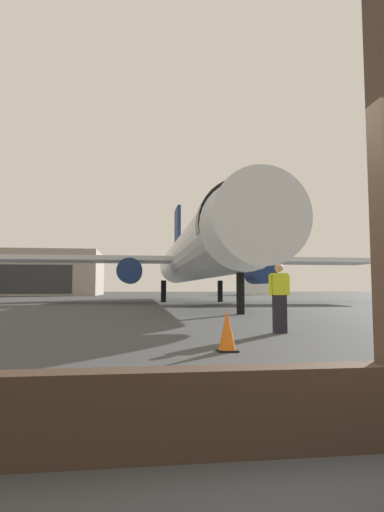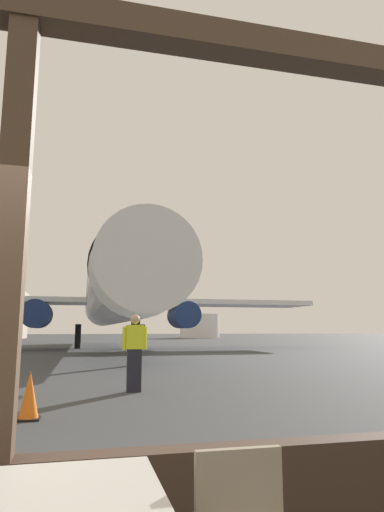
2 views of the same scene
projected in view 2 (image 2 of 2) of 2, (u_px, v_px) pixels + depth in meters
The scene contains 6 objects.
ground_plane at pixel (77, 345), 41.05m from camera, with size 220.00×220.00×0.00m, color #383A3D.
window_frame at pixel (5, 324), 2.94m from camera, with size 7.98×0.24×3.89m.
airplane at pixel (114, 297), 31.66m from camera, with size 30.65×36.16×10.68m.
ground_crew_worker at pixel (134, 351), 10.13m from camera, with size 0.57×0.22×1.74m.
traffic_cone at pixel (29, 396), 6.95m from camera, with size 0.36×0.36×0.75m.
fuel_storage_tank at pixel (200, 326), 77.16m from camera, with size 6.87×6.87×4.07m, color white.
Camera 2 is at (0.51, -3.19, 1.39)m, focal length 31.03 mm.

